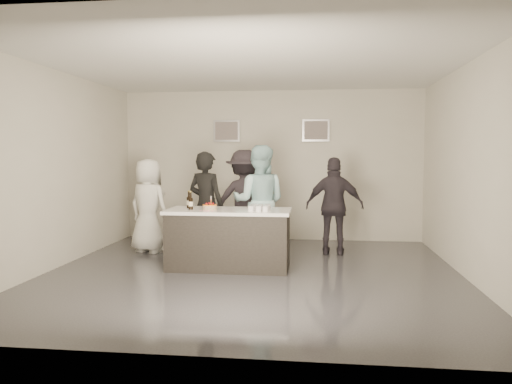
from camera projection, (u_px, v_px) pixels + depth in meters
floor at (252, 274)px, 7.23m from camera, size 6.00×6.00×0.00m
ceiling at (252, 64)px, 7.00m from camera, size 6.00×6.00×0.00m
wall_back at (271, 165)px, 10.08m from camera, size 6.00×0.04×3.00m
wall_front at (205, 182)px, 4.14m from camera, size 6.00×0.04×3.00m
wall_left at (54, 169)px, 7.47m from camera, size 0.04×6.00×3.00m
wall_right at (471, 171)px, 6.75m from camera, size 0.04×6.00×3.00m
picture_left at (227, 131)px, 10.11m from camera, size 0.54×0.04×0.44m
picture_right at (316, 130)px, 9.89m from camera, size 0.54×0.04×0.44m
bar_counter at (229, 239)px, 7.53m from camera, size 1.86×0.86×0.90m
cake at (210, 207)px, 7.43m from camera, size 0.21×0.21×0.07m
beer_bottle_a at (189, 200)px, 7.66m from camera, size 0.07×0.07×0.26m
beer_bottle_b at (191, 201)px, 7.47m from camera, size 0.07×0.07×0.26m
tumbler_cluster at (260, 208)px, 7.38m from camera, size 0.30×0.40×0.08m
candles at (207, 211)px, 7.27m from camera, size 0.24×0.08×0.01m
person_main_black at (206, 205)px, 8.27m from camera, size 0.76×0.63×1.77m
person_main_blue at (259, 202)px, 8.29m from camera, size 0.94×0.75×1.88m
person_guest_left at (148, 206)px, 8.76m from camera, size 0.95×0.80×1.65m
person_guest_right at (335, 206)px, 8.57m from camera, size 1.01×0.47×1.68m
person_guest_back at (244, 200)px, 9.04m from camera, size 1.23×0.78×1.81m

